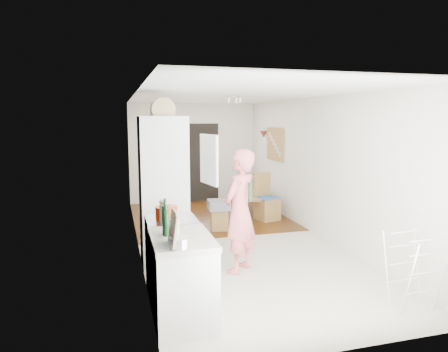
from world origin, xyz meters
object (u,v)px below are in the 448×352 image
dining_table (255,206)px  dining_chair (267,197)px  drying_rack (414,271)px  person (240,200)px  stool (219,220)px

dining_table → dining_chair: dining_chair is taller
drying_rack → person: bearing=130.5°
stool → drying_rack: drying_rack is taller
dining_chair → dining_table: bearing=85.4°
person → drying_rack: person is taller
dining_table → drying_rack: 4.66m
dining_table → dining_chair: (0.09, -0.52, 0.29)m
stool → dining_table: bearing=42.5°
stool → drying_rack: bearing=-70.7°
person → dining_chair: person is taller
drying_rack → dining_chair: bearing=87.9°
stool → dining_chair: bearing=21.9°
dining_table → stool: 1.47m
person → dining_chair: size_ratio=2.04×
dining_table → person: bearing=165.2°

